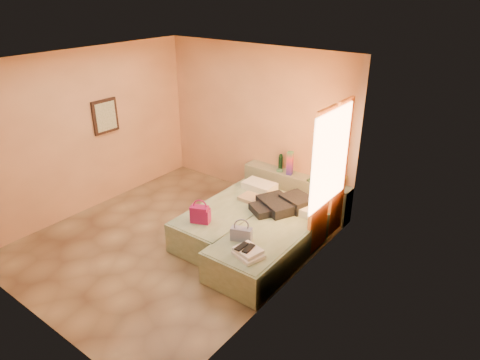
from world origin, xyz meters
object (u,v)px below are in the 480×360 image
object	(u,v)px
blue_handbag	(241,234)
bed_right	(269,246)
towel_stack	(248,253)
water_bottle	(281,162)
green_book	(314,181)
headboard_ledge	(295,192)
flower_vase	(340,178)
bed_left	(231,220)
magenta_handbag	(200,214)

from	to	relation	value
blue_handbag	bed_right	bearing A→B (deg)	44.67
blue_handbag	towel_stack	size ratio (longest dim) A/B	0.84
water_bottle	blue_handbag	xyz separation A→B (m)	(0.72, -2.13, -0.19)
bed_right	towel_stack	bearing A→B (deg)	-80.12
water_bottle	green_book	bearing A→B (deg)	-9.48
towel_stack	green_book	bearing A→B (deg)	96.89
headboard_ledge	flower_vase	distance (m)	0.93
bed_left	magenta_handbag	size ratio (longest dim) A/B	7.10
towel_stack	blue_handbag	bearing A→B (deg)	140.28
flower_vase	magenta_handbag	world-z (taller)	flower_vase
headboard_ledge	bed_left	xyz separation A→B (m)	(-0.38, -1.39, -0.08)
green_book	blue_handbag	bearing A→B (deg)	-76.94
towel_stack	magenta_handbag	bearing A→B (deg)	165.40
blue_handbag	towel_stack	world-z (taller)	blue_handbag
magenta_handbag	bed_left	bearing A→B (deg)	61.08
bed_left	towel_stack	xyz separation A→B (m)	(1.03, -0.93, 0.30)
headboard_ledge	blue_handbag	xyz separation A→B (m)	(0.34, -2.06, 0.27)
bed_right	water_bottle	size ratio (longest dim) A/B	7.26
magenta_handbag	headboard_ledge	bearing A→B (deg)	54.61
bed_left	water_bottle	distance (m)	1.56
green_book	flower_vase	world-z (taller)	flower_vase
bed_right	blue_handbag	size ratio (longest dim) A/B	6.83
bed_left	blue_handbag	distance (m)	1.04
magenta_handbag	green_book	bearing A→B (deg)	44.35
bed_left	towel_stack	size ratio (longest dim) A/B	5.71
water_bottle	bed_right	bearing A→B (deg)	-62.25
bed_left	flower_vase	world-z (taller)	flower_vase
flower_vase	blue_handbag	xyz separation A→B (m)	(-0.45, -2.13, -0.20)
bed_left	towel_stack	world-z (taller)	towel_stack
headboard_ledge	flower_vase	xyz separation A→B (m)	(0.80, 0.07, 0.47)
bed_left	bed_right	xyz separation A→B (m)	(0.90, -0.25, 0.00)
bed_left	flower_vase	bearing A→B (deg)	50.60
water_bottle	flower_vase	distance (m)	1.17
bed_right	blue_handbag	distance (m)	0.58
headboard_ledge	flower_vase	world-z (taller)	flower_vase
flower_vase	green_book	bearing A→B (deg)	-163.53
bed_left	green_book	distance (m)	1.59
green_book	blue_handbag	world-z (taller)	blue_handbag
towel_stack	headboard_ledge	bearing A→B (deg)	105.68
water_bottle	green_book	world-z (taller)	water_bottle
green_book	flower_vase	size ratio (longest dim) A/B	0.68
green_book	magenta_handbag	bearing A→B (deg)	-98.35
headboard_ledge	bed_left	distance (m)	1.45
towel_stack	water_bottle	bearing A→B (deg)	113.24
water_bottle	magenta_handbag	world-z (taller)	water_bottle
headboard_ledge	water_bottle	bearing A→B (deg)	169.66
headboard_ledge	water_bottle	world-z (taller)	water_bottle
flower_vase	towel_stack	xyz separation A→B (m)	(-0.14, -2.39, -0.24)
bed_right	towel_stack	world-z (taller)	towel_stack
green_book	towel_stack	bearing A→B (deg)	-69.03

